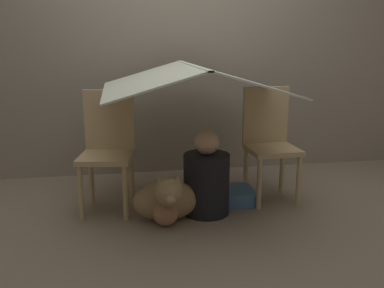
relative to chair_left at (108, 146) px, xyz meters
The scene contains 9 objects.
ground_plane 0.82m from the chair_left, 27.59° to the right, with size 8.80×8.80×0.00m, color gray.
wall_back 1.30m from the chair_left, 54.63° to the left, with size 7.00×0.05×2.50m.
chair_left is the anchor object (origin of this frame).
chair_right 1.21m from the chair_left, ahead, with size 0.37×0.37×0.86m.
sheet_canopy 0.78m from the chair_left, ahead, with size 1.23×1.23×0.19m.
person_front 0.75m from the chair_left, 18.44° to the right, with size 0.32×0.32×0.60m.
dog 0.59m from the chair_left, 42.52° to the right, with size 0.45×0.39×0.38m.
floor_cushion 0.98m from the chair_left, ahead, with size 0.39×0.31×0.10m.
plush_toy 0.64m from the chair_left, 46.45° to the right, with size 0.17×0.17×0.27m.
Camera 1 is at (-0.52, -2.71, 1.20)m, focal length 40.00 mm.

